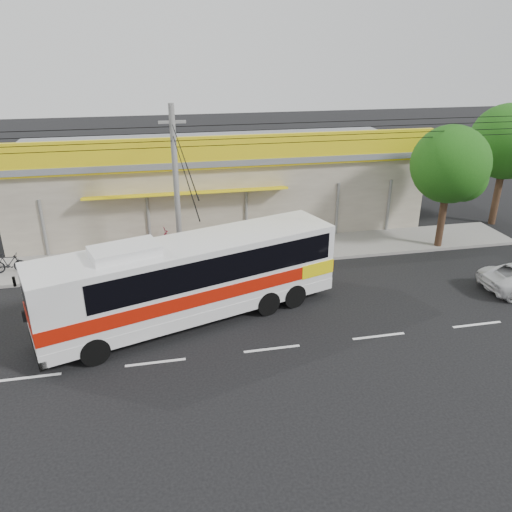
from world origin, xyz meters
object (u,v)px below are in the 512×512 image
(motorbike_red, at_px, (155,241))
(motorbike_dark, at_px, (9,263))
(utility_pole, at_px, (173,136))
(coach_bus, at_px, (196,274))
(tree_far, at_px, (510,144))
(tree_near, at_px, (453,167))

(motorbike_red, relative_size, motorbike_dark, 1.36)
(utility_pole, bearing_deg, coach_bus, -85.54)
(utility_pole, height_order, tree_far, utility_pole)
(motorbike_dark, xyz_separation_m, utility_pole, (7.68, -1.14, 5.63))
(coach_bus, xyz_separation_m, motorbike_red, (-1.47, 6.72, -1.17))
(motorbike_red, xyz_separation_m, tree_near, (14.49, -2.14, 3.54))
(tree_near, height_order, tree_far, tree_far)
(motorbike_red, height_order, tree_near, tree_near)
(utility_pole, xyz_separation_m, tree_far, (18.52, 2.99, -1.61))
(motorbike_dark, relative_size, tree_near, 0.25)
(motorbike_red, height_order, utility_pole, utility_pole)
(motorbike_red, distance_m, tree_near, 15.07)
(motorbike_red, relative_size, utility_pole, 0.06)
(motorbike_dark, xyz_separation_m, tree_far, (26.21, 1.85, 4.02))
(coach_bus, bearing_deg, tree_near, 1.39)
(motorbike_dark, bearing_deg, motorbike_red, -75.34)
(motorbike_red, distance_m, tree_far, 20.05)
(motorbike_red, bearing_deg, utility_pole, -168.22)
(tree_near, bearing_deg, utility_pole, -179.22)
(coach_bus, distance_m, tree_near, 14.00)
(motorbike_dark, relative_size, tree_far, 0.23)
(coach_bus, relative_size, motorbike_dark, 7.31)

